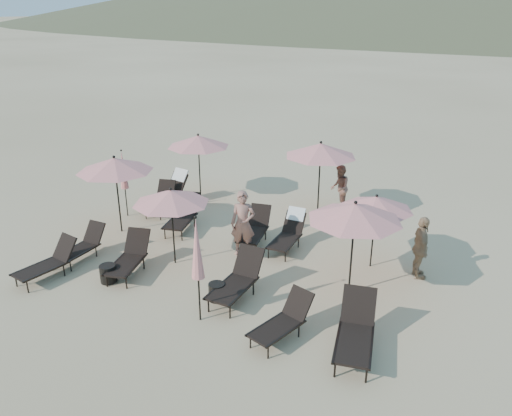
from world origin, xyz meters
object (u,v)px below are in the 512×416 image
at_px(lounger_3, 237,279).
at_px(lounger_7, 161,199).
at_px(umbrella_closed_1, 123,170).
at_px(beachgoer_c, 421,248).
at_px(lounger_1, 48,262).
at_px(umbrella_open_0, 115,165).
at_px(umbrella_open_4, 321,150).
at_px(umbrella_open_1, 171,197).
at_px(lounger_2, 129,257).
at_px(lounger_4, 283,320).
at_px(side_table_0, 108,274).
at_px(lounger_5, 356,330).
at_px(lounger_10, 289,232).
at_px(lounger_6, 168,191).
at_px(side_table_1, 217,292).
at_px(lounger_9, 255,228).
at_px(beachgoer_a, 243,224).
at_px(umbrella_open_5, 376,203).
at_px(lounger_8, 183,215).
at_px(lounger_0, 83,245).
at_px(umbrella_open_3, 198,141).
at_px(umbrella_open_2, 355,212).

bearing_deg(lounger_3, lounger_7, 144.34).
relative_size(umbrella_closed_1, beachgoer_c, 1.37).
distance_m(lounger_1, beachgoer_c, 9.38).
xyz_separation_m(umbrella_open_0, umbrella_open_4, (4.95, 3.98, 0.07)).
xyz_separation_m(lounger_1, umbrella_open_1, (2.42, 2.05, 1.46)).
relative_size(lounger_1, umbrella_open_0, 0.70).
bearing_deg(lounger_2, lounger_4, -24.04).
bearing_deg(side_table_0, lounger_4, -2.15).
bearing_deg(lounger_5, umbrella_open_4, 104.50).
height_order(lounger_10, beachgoer_c, beachgoer_c).
relative_size(lounger_5, lounger_7, 1.14).
distance_m(lounger_6, side_table_1, 6.39).
distance_m(lounger_2, side_table_1, 2.69).
xyz_separation_m(lounger_9, beachgoer_a, (0.04, -0.81, 0.48)).
distance_m(lounger_7, umbrella_open_5, 7.47).
relative_size(lounger_8, umbrella_open_5, 0.89).
distance_m(lounger_2, beachgoer_c, 7.38).
bearing_deg(lounger_4, side_table_0, -164.63).
xyz_separation_m(lounger_4, side_table_1, (-1.96, 0.65, -0.20)).
bearing_deg(lounger_2, lounger_3, -11.28).
bearing_deg(lounger_5, umbrella_closed_1, 146.70).
bearing_deg(lounger_5, lounger_1, 172.89).
relative_size(lounger_3, lounger_5, 0.93).
bearing_deg(lounger_7, beachgoer_a, -36.69).
height_order(lounger_5, lounger_8, lounger_5).
bearing_deg(lounger_9, lounger_1, -142.47).
xyz_separation_m(lounger_2, lounger_9, (2.10, 3.04, -0.01)).
relative_size(lounger_1, umbrella_closed_1, 0.75).
height_order(lounger_4, umbrella_open_1, umbrella_open_1).
height_order(lounger_4, lounger_10, lounger_10).
bearing_deg(lounger_3, lounger_6, 141.13).
height_order(umbrella_open_5, beachgoer_a, umbrella_open_5).
bearing_deg(lounger_4, side_table_1, 179.26).
bearing_deg(lounger_9, lounger_0, -151.68).
bearing_deg(lounger_4, umbrella_open_0, 174.91).
bearing_deg(umbrella_open_0, lounger_4, -22.61).
relative_size(lounger_3, lounger_10, 1.09).
bearing_deg(umbrella_open_5, side_table_1, -131.30).
xyz_separation_m(umbrella_open_0, umbrella_open_1, (2.66, -0.98, -0.24)).
height_order(lounger_5, lounger_9, lounger_5).
distance_m(lounger_1, umbrella_open_3, 6.87).
bearing_deg(umbrella_open_2, lounger_2, -163.89).
bearing_deg(lounger_0, umbrella_open_0, 98.73).
xyz_separation_m(lounger_0, lounger_1, (-0.03, -1.16, 0.03)).
height_order(lounger_3, umbrella_open_3, umbrella_open_3).
bearing_deg(lounger_0, lounger_8, 65.35).
xyz_separation_m(lounger_0, lounger_6, (-0.21, 4.27, 0.15)).
relative_size(umbrella_open_3, umbrella_closed_1, 1.04).
bearing_deg(lounger_4, lounger_5, 25.57).
bearing_deg(lounger_7, umbrella_open_5, -20.40).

